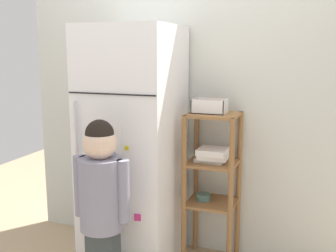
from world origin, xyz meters
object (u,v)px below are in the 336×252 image
object	(u,v)px
pantry_shelf_unit	(212,171)
fruit_bin	(209,107)
refrigerator	(134,148)
child_standing	(102,193)

from	to	relation	value
pantry_shelf_unit	fruit_bin	xyz separation A→B (m)	(-0.03, 0.01, 0.45)
refrigerator	child_standing	xyz separation A→B (m)	(0.02, -0.51, -0.16)
refrigerator	fruit_bin	bearing A→B (deg)	17.57
refrigerator	child_standing	bearing A→B (deg)	-87.36
child_standing	pantry_shelf_unit	distance (m)	0.83
refrigerator	child_standing	world-z (taller)	refrigerator
child_standing	fruit_bin	world-z (taller)	fruit_bin
child_standing	pantry_shelf_unit	xyz separation A→B (m)	(0.51, 0.65, 0.00)
refrigerator	fruit_bin	world-z (taller)	refrigerator
child_standing	fruit_bin	size ratio (longest dim) A/B	4.97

